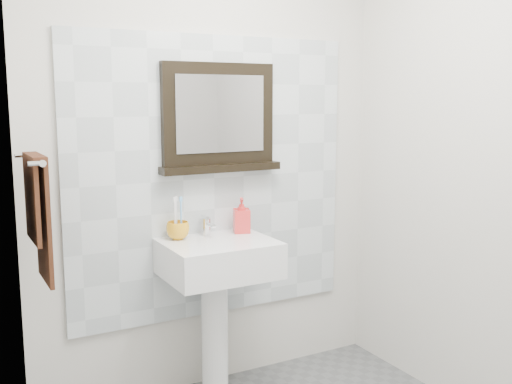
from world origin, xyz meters
TOP-DOWN VIEW (x-y plane):
  - back_wall at (0.00, 1.10)m, footprint 2.00×0.01m
  - left_wall at (-1.00, 0.00)m, footprint 0.01×2.20m
  - right_wall at (1.00, 0.00)m, footprint 0.01×2.20m
  - splashback at (0.00, 1.09)m, footprint 1.60×0.02m
  - pedestal_sink at (-0.08, 0.87)m, footprint 0.55×0.44m
  - toothbrush_cup at (-0.25, 1.00)m, footprint 0.15×0.15m
  - toothbrushes at (-0.25, 1.00)m, footprint 0.05×0.04m
  - soap_dispenser at (0.11, 0.98)m, footprint 0.11×0.11m
  - framed_mirror at (0.02, 1.06)m, footprint 0.67×0.11m
  - towel_bar at (-0.95, 0.81)m, footprint 0.07×0.40m
  - hand_towel at (-0.94, 0.81)m, footprint 0.06×0.30m

SIDE VIEW (x-z plane):
  - pedestal_sink at x=-0.08m, z-range 0.20..1.16m
  - toothbrush_cup at x=-0.25m, z-range 0.86..0.95m
  - soap_dispenser at x=0.11m, z-range 0.86..1.05m
  - toothbrushes at x=-0.25m, z-range 0.88..1.09m
  - hand_towel at x=-0.94m, z-range 0.84..1.39m
  - splashback at x=0.00m, z-range 0.40..1.90m
  - back_wall at x=0.00m, z-range 0.00..2.50m
  - left_wall at x=-1.00m, z-range 0.00..2.50m
  - right_wall at x=1.00m, z-range 0.00..2.50m
  - towel_bar at x=-0.95m, z-range 1.31..1.34m
  - framed_mirror at x=0.02m, z-range 1.17..1.74m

